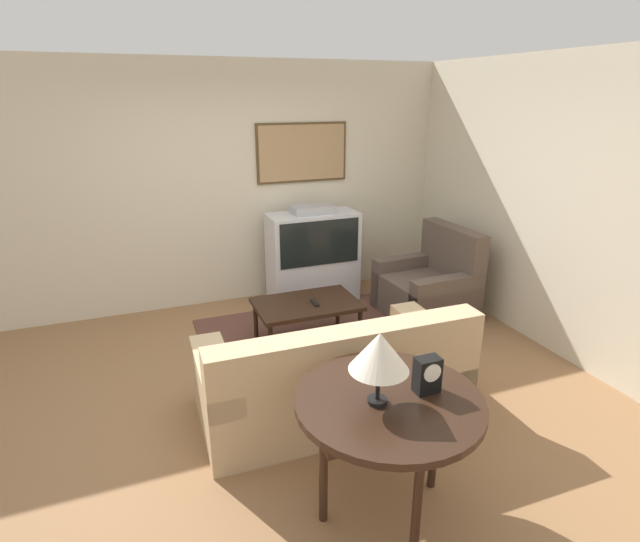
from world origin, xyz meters
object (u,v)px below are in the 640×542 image
Objects in this scene: couch at (334,378)px; table_lamp at (379,352)px; armchair at (429,288)px; mantel_clock at (427,375)px; coffee_table at (307,307)px; console_table at (389,409)px; tv at (313,256)px.

table_lamp reaches higher than couch.
armchair is 2.36× the size of table_lamp.
coffee_table is at bearing 88.59° from mantel_clock.
coffee_table is at bearing 82.59° from console_table.
armchair is at bearing 51.25° from table_lamp.
tv is 0.57× the size of couch.
table_lamp is 2.00× the size of mantel_clock.
table_lamp reaches higher than coffee_table.
couch is 1.09m from console_table.
couch is 4.82× the size of table_lamp.
couch is at bearing 84.71° from console_table.
mantel_clock reaches higher than coffee_table.
console_table is at bearing -97.41° from coffee_table.
tv is at bearing -132.54° from armchair.
couch is at bearing -106.44° from tv.
tv is 1.17× the size of armchair.
table_lamp is (-0.36, -2.13, 0.67)m from coffee_table.
armchair reaches higher than couch.
console_table is at bearing 85.63° from couch.
console_table is 2.51× the size of table_lamp.
console_table is at bearing 176.96° from mantel_clock.
console_table is (-0.09, -1.00, 0.41)m from couch.
table_lamp is (-0.08, -0.01, 0.37)m from console_table.
mantel_clock is at bearing 98.24° from couch.
table_lamp is at bearing -172.63° from console_table.
console_table is at bearing 7.37° from table_lamp.
table_lamp is 0.36m from mantel_clock.
console_table is (-0.28, -2.12, 0.30)m from coffee_table.
console_table is at bearing -103.01° from tv.
coffee_table is at bearing -85.75° from armchair.
console_table is 0.38m from table_lamp.
table_lamp reaches higher than mantel_clock.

